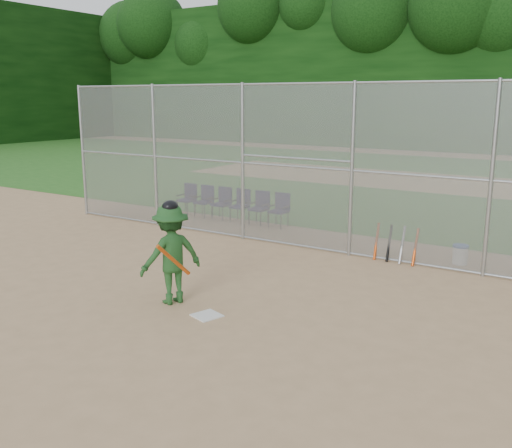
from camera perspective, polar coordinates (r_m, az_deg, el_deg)
The scene contains 15 objects.
ground at distance 10.04m, azimuth -7.80°, elevation -8.77°, with size 100.00×100.00×0.00m, color tan.
grass_strip at distance 26.07m, azimuth 18.72°, elevation 3.88°, with size 100.00×100.00×0.00m, color #265E1C.
dirt_patch_far at distance 26.07m, azimuth 18.72°, elevation 3.89°, with size 24.00×24.00×0.00m, color tan.
backstop_fence at distance 13.63m, azimuth 5.70°, elevation 5.91°, with size 16.09×0.09×4.00m.
treeline at distance 27.83m, azimuth 20.59°, elevation 15.62°, with size 81.00×60.00×11.00m.
home_plate at distance 9.83m, azimuth -4.92°, elevation -9.11°, with size 0.43×0.43×0.02m, color silver.
batter_at_plate at distance 10.27m, azimuth -8.49°, elevation -2.95°, with size 1.08×1.39×1.88m.
water_cooler at distance 13.47m, azimuth 19.75°, elevation -2.87°, with size 0.34×0.34×0.44m.
spare_bats at distance 13.17m, azimuth 13.79°, elevation -1.96°, with size 0.96×0.35×0.84m.
chair_0 at distance 18.17m, azimuth -6.98°, elevation 2.46°, with size 0.54×0.52×0.96m, color #12103A, non-canonical shape.
chair_1 at distance 17.75m, azimuth -5.29°, elevation 2.26°, with size 0.54×0.52×0.96m, color #12103A, non-canonical shape.
chair_2 at distance 17.35m, azimuth -3.53°, elevation 2.05°, with size 0.54×0.52×0.96m, color #12103A, non-canonical shape.
chair_3 at distance 16.96m, azimuth -1.68°, elevation 1.83°, with size 0.54×0.52×0.96m, color #12103A, non-canonical shape.
chair_4 at distance 16.60m, azimuth 0.25°, elevation 1.60°, with size 0.54×0.52×0.96m, color #12103A, non-canonical shape.
chair_5 at distance 16.25m, azimuth 2.27°, elevation 1.36°, with size 0.54×0.52×0.96m, color #12103A, non-canonical shape.
Camera 1 is at (6.12, -7.08, 3.63)m, focal length 40.00 mm.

